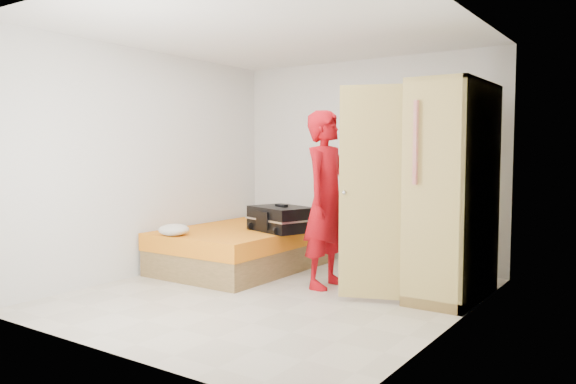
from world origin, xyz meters
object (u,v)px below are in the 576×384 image
Objects in this scene: wardrobe at (447,196)px; round_cushion at (174,230)px; suitcase at (281,219)px; bed at (243,248)px; person at (327,199)px.

wardrobe reaches higher than round_cushion.
round_cushion is (-0.77, -0.98, -0.08)m from suitcase.
person is at bearing -8.81° from bed.
wardrobe is at bearing -77.40° from person.
person is (1.31, -0.20, 0.68)m from bed.
person is (-1.19, -0.26, -0.07)m from wardrobe.
suitcase is at bearing 51.73° from round_cushion.
person reaches higher than suitcase.
bed is at bearing -178.61° from wardrobe.
person is at bearing -167.50° from wardrobe.
bed is 0.96× the size of wardrobe.
suitcase is 2.54× the size of round_cushion.
person is 1.75m from round_cushion.
person is 2.15× the size of suitcase.
person is 5.47× the size of round_cushion.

